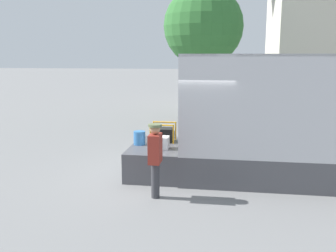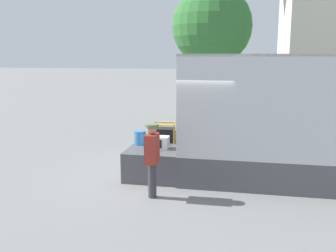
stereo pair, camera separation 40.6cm
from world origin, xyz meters
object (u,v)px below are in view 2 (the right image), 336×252
microwave (159,142)px  worker_person (152,153)px  orange_bucket (140,138)px  portable_generator (165,134)px  street_tree (212,27)px

microwave → worker_person: bearing=-83.6°
microwave → orange_bucket: 0.68m
orange_bucket → worker_person: size_ratio=0.22×
portable_generator → worker_person: bearing=-85.4°
orange_bucket → microwave: bearing=-29.3°
microwave → street_tree: size_ratio=0.07×
portable_generator → street_tree: size_ratio=0.10×
portable_generator → worker_person: worker_person is taller
worker_person → street_tree: bearing=88.3°
worker_person → microwave: bearing=96.4°
microwave → worker_person: size_ratio=0.28×
microwave → street_tree: bearing=87.1°
street_tree → microwave: bearing=-92.9°
worker_person → orange_bucket: bearing=113.2°
worker_person → street_tree: (0.31, 10.67, 3.40)m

